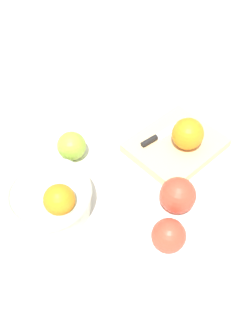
# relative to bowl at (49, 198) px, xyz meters

# --- Properties ---
(ground_plane) EXTENTS (2.40, 2.40, 0.00)m
(ground_plane) POSITION_rel_bowl_xyz_m (0.19, -0.07, -0.04)
(ground_plane) COLOR silver
(bowl) EXTENTS (0.19, 0.19, 0.10)m
(bowl) POSITION_rel_bowl_xyz_m (0.00, 0.00, 0.00)
(bowl) COLOR beige
(bowl) RESTS_ON ground_plane
(cutting_board) EXTENTS (0.24, 0.21, 0.02)m
(cutting_board) POSITION_rel_bowl_xyz_m (0.34, -0.01, -0.03)
(cutting_board) COLOR #DBB77F
(cutting_board) RESTS_ON ground_plane
(orange_on_board) EXTENTS (0.08, 0.08, 0.08)m
(orange_on_board) POSITION_rel_bowl_xyz_m (0.35, -0.03, 0.02)
(orange_on_board) COLOR orange
(orange_on_board) RESTS_ON cutting_board
(knife) EXTENTS (0.16, 0.03, 0.01)m
(knife) POSITION_rel_bowl_xyz_m (0.31, 0.03, -0.01)
(knife) COLOR silver
(knife) RESTS_ON cutting_board
(apple_back_left) EXTENTS (0.07, 0.07, 0.07)m
(apple_back_left) POSITION_rel_bowl_xyz_m (0.11, 0.11, -0.01)
(apple_back_left) COLOR #8EB738
(apple_back_left) RESTS_ON ground_plane
(apple_front_right) EXTENTS (0.08, 0.08, 0.08)m
(apple_front_right) POSITION_rel_bowl_xyz_m (0.23, -0.14, -0.00)
(apple_front_right) COLOR #D6422D
(apple_front_right) RESTS_ON ground_plane
(apple_front_left) EXTENTS (0.07, 0.07, 0.07)m
(apple_front_left) POSITION_rel_bowl_xyz_m (0.16, -0.21, -0.01)
(apple_front_left) COLOR #D6422D
(apple_front_left) RESTS_ON ground_plane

